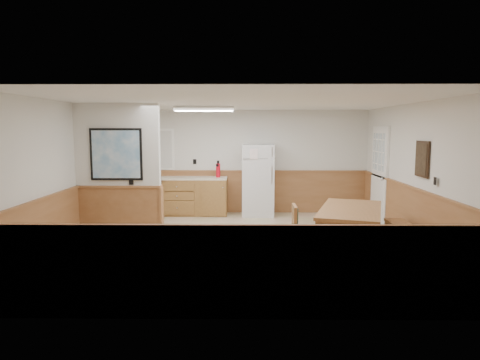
{
  "coord_description": "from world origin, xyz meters",
  "views": [
    {
      "loc": [
        0.02,
        -7.41,
        2.05
      ],
      "look_at": [
        -0.07,
        0.4,
        1.11
      ],
      "focal_mm": 32.0,
      "sensor_mm": 36.0,
      "label": 1
    }
  ],
  "objects_px": {
    "dining_chair": "(300,227)",
    "fire_extinguisher": "(218,170)",
    "dining_table": "(351,214)",
    "refrigerator": "(258,180)",
    "soap_bottle": "(153,173)",
    "dining_bench": "(407,234)"
  },
  "relations": [
    {
      "from": "dining_chair",
      "to": "dining_bench",
      "type": "bearing_deg",
      "value": 7.34
    },
    {
      "from": "dining_bench",
      "to": "fire_extinguisher",
      "type": "xyz_separation_m",
      "value": [
        -3.29,
        3.24,
        0.73
      ]
    },
    {
      "from": "dining_table",
      "to": "dining_bench",
      "type": "relative_size",
      "value": 1.37
    },
    {
      "from": "dining_bench",
      "to": "refrigerator",
      "type": "bearing_deg",
      "value": 128.03
    },
    {
      "from": "refrigerator",
      "to": "dining_bench",
      "type": "distance_m",
      "value": 3.98
    },
    {
      "from": "dining_bench",
      "to": "fire_extinguisher",
      "type": "bearing_deg",
      "value": 137.26
    },
    {
      "from": "dining_bench",
      "to": "soap_bottle",
      "type": "relative_size",
      "value": 7.56
    },
    {
      "from": "dining_chair",
      "to": "fire_extinguisher",
      "type": "distance_m",
      "value": 3.8
    },
    {
      "from": "refrigerator",
      "to": "soap_bottle",
      "type": "bearing_deg",
      "value": -177.55
    },
    {
      "from": "dining_table",
      "to": "fire_extinguisher",
      "type": "xyz_separation_m",
      "value": [
        -2.38,
        3.17,
        0.42
      ]
    },
    {
      "from": "dining_bench",
      "to": "fire_extinguisher",
      "type": "relative_size",
      "value": 3.79
    },
    {
      "from": "dining_table",
      "to": "soap_bottle",
      "type": "height_order",
      "value": "soap_bottle"
    },
    {
      "from": "dining_bench",
      "to": "dining_chair",
      "type": "height_order",
      "value": "dining_chair"
    },
    {
      "from": "dining_bench",
      "to": "fire_extinguisher",
      "type": "distance_m",
      "value": 4.68
    },
    {
      "from": "refrigerator",
      "to": "dining_chair",
      "type": "height_order",
      "value": "refrigerator"
    },
    {
      "from": "fire_extinguisher",
      "to": "soap_bottle",
      "type": "bearing_deg",
      "value": 159.49
    },
    {
      "from": "dining_table",
      "to": "dining_bench",
      "type": "height_order",
      "value": "dining_table"
    },
    {
      "from": "dining_chair",
      "to": "refrigerator",
      "type": "bearing_deg",
      "value": 100.19
    },
    {
      "from": "dining_chair",
      "to": "dining_table",
      "type": "bearing_deg",
      "value": 18.62
    },
    {
      "from": "fire_extinguisher",
      "to": "soap_bottle",
      "type": "distance_m",
      "value": 1.56
    },
    {
      "from": "fire_extinguisher",
      "to": "refrigerator",
      "type": "bearing_deg",
      "value": -25.31
    },
    {
      "from": "refrigerator",
      "to": "dining_table",
      "type": "height_order",
      "value": "refrigerator"
    }
  ]
}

